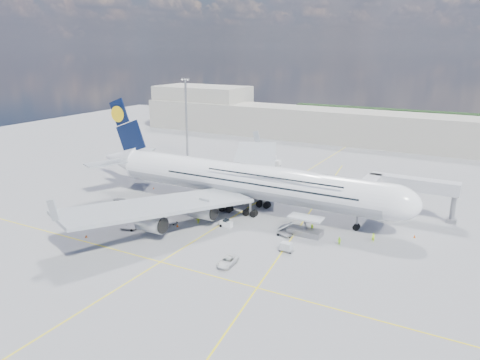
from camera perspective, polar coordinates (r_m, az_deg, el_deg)
The scene contains 32 objects.
ground at distance 96.01m, azimuth -2.24°, elevation -5.37°, with size 300.00×300.00×0.00m, color gray.
taxi_line_main at distance 96.00m, azimuth -2.24°, elevation -5.37°, with size 0.25×220.00×0.01m, color #FFE90D.
taxi_line_cross at distance 80.99m, azimuth -9.66°, elevation -9.81°, with size 120.00×0.25×0.01m, color #FFE90D.
taxi_line_diag at distance 98.70m, azimuth 7.80°, elevation -4.90°, with size 0.25×100.00×0.01m, color #FFE90D.
airliner at distance 101.93m, azimuth 0.74°, elevation -0.01°, with size 77.26×79.15×23.71m.
jet_bridge at distance 102.70m, azimuth 18.44°, elevation -0.73°, with size 18.80×12.10×8.50m.
cargo_loader at distance 91.13m, azimuth 7.86°, elevation -5.87°, with size 8.53×3.20×3.67m.
light_mast at distance 150.62m, azimuth -6.55°, elevation 7.58°, with size 3.00×0.70×25.50m.
terminal at distance 179.96m, azimuth 13.62°, elevation 6.27°, with size 180.00×16.00×12.00m, color #B2AD9E.
hangar at distance 212.97m, azimuth -4.57°, elevation 8.93°, with size 40.00×22.00×18.00m, color #B2AD9E.
tree_line at distance 218.74m, azimuth 27.04°, elevation 6.11°, with size 160.00×6.00×8.00m, color #193814.
dolly_row_a at distance 95.69m, azimuth -13.42°, elevation -5.67°, with size 3.36×2.41×0.44m.
dolly_row_b at distance 95.14m, azimuth -9.66°, elevation -5.07°, with size 3.56×2.28×2.10m.
dolly_row_c at distance 97.17m, azimuth -8.47°, elevation -5.08°, with size 3.11×2.46×0.40m.
dolly_back at distance 113.52m, azimuth -14.51°, elevation -2.32°, with size 2.85×2.04×0.38m.
dolly_nose_far at distance 83.68m, azimuth 5.66°, elevation -8.11°, with size 2.64×1.45×1.66m.
dolly_nose_near at distance 90.40m, azimuth 5.50°, elevation -6.60°, with size 3.34×2.58×0.44m.
baggage_tug at distance 94.10m, azimuth -1.70°, elevation -5.36°, with size 2.62×1.31×1.61m.
catering_truck_inner at distance 126.55m, azimuth -0.11°, elevation 0.76°, with size 6.46×3.40×3.66m.
catering_truck_outer at distance 140.19m, azimuth 3.79°, elevation 2.19°, with size 5.90×2.39×3.49m.
service_van at distance 78.48m, azimuth -1.55°, elevation -9.92°, with size 2.20×4.77×1.33m, color silver.
crew_nose at distance 90.56m, azimuth 15.93°, elevation -6.78°, with size 0.62×0.41×1.70m, color #C2FF1A.
crew_loader at distance 87.76m, azimuth 12.00°, elevation -7.31°, with size 0.74×0.58×1.53m, color #ADFF1A.
crew_wing at distance 96.67m, azimuth -10.65°, elevation -4.86°, with size 1.17×0.49×2.00m, color #BEE618.
crew_van at distance 92.18m, azimuth 8.77°, elevation -5.87°, with size 0.89×0.58×1.83m, color #B9F519.
crew_tug at distance 96.35m, azimuth -5.17°, elevation -4.82°, with size 1.07×0.61×1.65m, color #BBDC17.
cone_nose at distance 95.16m, azimuth 20.50°, elevation -6.45°, with size 0.46×0.46×0.58m.
cone_wing_left_inner at distance 118.57m, azimuth -3.83°, elevation -1.06°, with size 0.43×0.43×0.54m.
cone_wing_left_outer at distance 130.91m, azimuth 2.44°, elevation 0.60°, with size 0.42×0.42×0.54m.
cone_wing_right_inner at distance 95.22m, azimuth -7.64°, elevation -5.50°, with size 0.49×0.49×0.62m.
cone_wing_right_outer at distance 93.95m, azimuth -18.24°, elevation -6.51°, with size 0.46×0.46×0.58m.
cone_tail at distance 120.97m, azimuth -10.48°, elevation -0.97°, with size 0.39×0.39×0.50m.
Camera 1 is at (46.41, -76.45, 34.91)m, focal length 35.00 mm.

